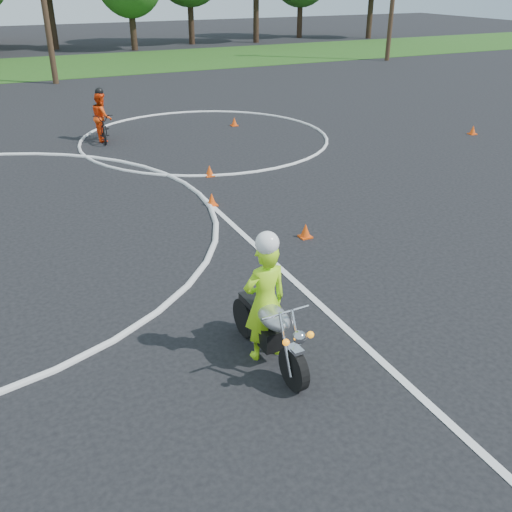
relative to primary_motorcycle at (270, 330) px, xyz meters
name	(u,v)px	position (x,y,z in m)	size (l,w,h in m)	color
course_markings	(29,200)	(-2.43, 8.07, -0.50)	(19.05, 19.05, 0.12)	silver
primary_motorcycle	(270,330)	(0.00, 0.00, 0.00)	(0.69, 1.97, 1.04)	black
rider_primary_grp	(265,298)	(-0.01, 0.14, 0.42)	(0.66, 0.45, 1.92)	#B1FF1A
rider_second_grp	(103,122)	(0.36, 12.84, 0.09)	(0.82, 1.80, 1.68)	black
traffic_cones	(210,192)	(1.56, 6.42, -0.37)	(19.54, 13.44, 0.30)	#F54C0C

